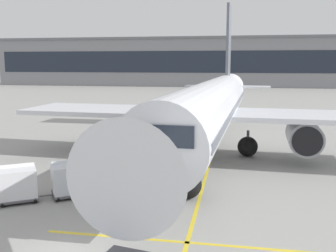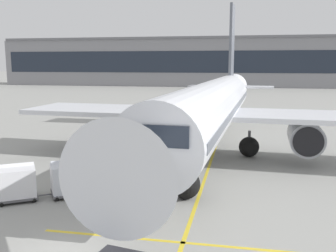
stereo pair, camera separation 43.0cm
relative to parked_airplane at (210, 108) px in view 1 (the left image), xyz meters
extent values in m
cylinder|color=silver|center=(-0.04, -0.69, 0.12)|extent=(5.54, 30.21, 3.87)
cube|color=slate|center=(-0.04, -0.69, 0.12)|extent=(5.52, 29.01, 0.46)
cone|color=silver|center=(-0.99, -17.61, 0.12)|extent=(3.88, 4.07, 3.67)
cone|color=silver|center=(0.98, 17.40, 0.41)|extent=(3.63, 6.36, 3.29)
cube|color=silver|center=(-7.89, 0.51, -0.46)|extent=(14.58, 6.80, 0.36)
cylinder|color=#93969E|center=(-6.95, -0.15, -1.84)|extent=(2.61, 4.03, 2.40)
cylinder|color=black|center=(-7.06, -2.15, -1.84)|extent=(2.04, 0.23, 2.04)
cube|color=silver|center=(7.90, -0.38, -0.46)|extent=(14.58, 6.80, 0.36)
cylinder|color=#93969E|center=(6.89, -0.93, -1.84)|extent=(2.61, 4.03, 2.40)
cylinder|color=black|center=(6.77, -2.93, -1.84)|extent=(2.04, 0.23, 2.04)
cube|color=slate|center=(0.89, 15.85, 5.40)|extent=(0.48, 3.61, 9.01)
cube|color=silver|center=(0.87, 15.54, 0.70)|extent=(9.82, 2.94, 0.20)
cube|color=#1E2633|center=(-0.84, -14.91, 0.70)|extent=(2.80, 1.89, 0.85)
cylinder|color=#47474C|center=(-0.54, -9.69, -2.46)|extent=(0.22, 0.22, 1.30)
sphere|color=black|center=(-0.54, -9.69, -3.11)|extent=(1.59, 1.59, 1.59)
cylinder|color=#47474C|center=(-2.85, 0.97, -2.46)|extent=(0.22, 0.22, 1.30)
sphere|color=black|center=(-2.85, 0.97, -3.11)|extent=(1.59, 1.59, 1.59)
cylinder|color=#47474C|center=(2.94, 0.65, -2.46)|extent=(0.22, 0.22, 1.30)
sphere|color=black|center=(2.94, 0.65, -3.11)|extent=(1.59, 1.59, 1.59)
cube|color=#A3A8B2|center=(-4.72, -7.11, -3.41)|extent=(3.74, 3.12, 0.44)
cube|color=black|center=(-5.71, -7.29, -2.84)|extent=(0.80, 0.79, 0.70)
cylinder|color=#333338|center=(-5.12, -6.93, -2.79)|extent=(0.08, 0.08, 0.80)
cube|color=#A3A8B2|center=(-3.67, -6.48, -2.23)|extent=(4.66, 3.30, 2.05)
cube|color=black|center=(-3.67, -6.48, -2.14)|extent=(4.47, 3.11, 1.90)
cube|color=#333338|center=(-3.44, -6.85, -2.11)|extent=(4.17, 2.54, 2.09)
cube|color=#333338|center=(-3.89, -6.10, -2.11)|extent=(4.17, 2.54, 2.09)
cylinder|color=black|center=(-3.32, -7.13, -3.63)|extent=(0.58, 0.46, 0.56)
cylinder|color=black|center=(-4.08, -5.87, -3.63)|extent=(0.58, 0.46, 0.56)
cylinder|color=black|center=(-5.36, -8.36, -3.63)|extent=(0.58, 0.46, 0.56)
cylinder|color=black|center=(-6.12, -7.09, -3.63)|extent=(0.58, 0.46, 0.56)
cube|color=#515156|center=(-6.97, -10.43, -3.70)|extent=(2.55, 2.43, 0.12)
cylinder|color=#4C4C51|center=(-8.10, -11.17, -3.71)|extent=(0.62, 0.44, 0.07)
cube|color=silver|center=(-6.97, -10.43, -2.89)|extent=(2.41, 2.29, 1.50)
cube|color=silver|center=(-7.20, -10.08, -2.36)|extent=(2.00, 1.70, 0.74)
cube|color=silver|center=(-7.78, -10.96, -2.89)|extent=(0.81, 1.22, 1.38)
sphere|color=black|center=(-8.02, -10.30, -3.76)|extent=(0.30, 0.30, 0.30)
sphere|color=black|center=(-7.27, -11.44, -3.76)|extent=(0.30, 0.30, 0.30)
sphere|color=black|center=(-6.68, -9.42, -3.76)|extent=(0.30, 0.30, 0.30)
sphere|color=black|center=(-5.93, -10.56, -3.76)|extent=(0.30, 0.30, 0.30)
cube|color=#515156|center=(-9.40, -11.71, -3.70)|extent=(2.55, 2.43, 0.12)
cube|color=silver|center=(-9.40, -11.71, -2.89)|extent=(2.41, 2.29, 1.50)
cube|color=silver|center=(-9.63, -11.37, -2.36)|extent=(2.00, 1.70, 0.74)
sphere|color=black|center=(-10.45, -11.58, -3.76)|extent=(0.30, 0.30, 0.30)
sphere|color=black|center=(-9.70, -12.72, -3.76)|extent=(0.30, 0.30, 0.30)
sphere|color=black|center=(-9.11, -10.71, -3.76)|extent=(0.30, 0.30, 0.30)
sphere|color=black|center=(-8.36, -11.84, -3.76)|extent=(0.30, 0.30, 0.30)
cylinder|color=#514C42|center=(-6.41, -8.16, -3.48)|extent=(0.15, 0.15, 0.86)
cylinder|color=#514C42|center=(-6.23, -8.12, -3.48)|extent=(0.15, 0.15, 0.86)
cube|color=orange|center=(-6.32, -8.14, -2.76)|extent=(0.42, 0.31, 0.58)
cube|color=white|center=(-6.35, -8.02, -2.76)|extent=(0.34, 0.08, 0.08)
sphere|color=beige|center=(-6.32, -8.14, -2.35)|extent=(0.21, 0.21, 0.21)
sphere|color=yellow|center=(-6.32, -8.14, -2.28)|extent=(0.23, 0.23, 0.23)
cylinder|color=orange|center=(-6.56, -8.19, -2.80)|extent=(0.09, 0.09, 0.56)
cylinder|color=orange|center=(-6.09, -8.09, -2.80)|extent=(0.09, 0.09, 0.56)
cylinder|color=black|center=(-7.04, -9.15, -3.48)|extent=(0.15, 0.15, 0.86)
cylinder|color=black|center=(-7.21, -9.22, -3.48)|extent=(0.15, 0.15, 0.86)
cube|color=yellow|center=(-7.13, -9.18, -2.76)|extent=(0.45, 0.37, 0.58)
cube|color=white|center=(-7.07, -9.30, -2.76)|extent=(0.31, 0.15, 0.08)
sphere|color=#9E7051|center=(-7.13, -9.18, -2.35)|extent=(0.21, 0.21, 0.21)
sphere|color=yellow|center=(-7.13, -9.18, -2.28)|extent=(0.23, 0.23, 0.23)
cylinder|color=yellow|center=(-6.91, -9.09, -2.80)|extent=(0.09, 0.09, 0.56)
cylinder|color=yellow|center=(-7.34, -9.28, -2.80)|extent=(0.09, 0.09, 0.56)
cylinder|color=#333847|center=(-8.11, -7.92, -3.48)|extent=(0.15, 0.15, 0.86)
cylinder|color=#333847|center=(-8.11, -7.74, -3.48)|extent=(0.15, 0.15, 0.86)
cube|color=yellow|center=(-8.11, -7.83, -2.76)|extent=(0.24, 0.38, 0.58)
cube|color=white|center=(-8.23, -7.83, -2.76)|extent=(0.02, 0.34, 0.08)
sphere|color=brown|center=(-8.11, -7.83, -2.35)|extent=(0.21, 0.21, 0.21)
sphere|color=yellow|center=(-8.11, -7.83, -2.28)|extent=(0.23, 0.23, 0.23)
cylinder|color=yellow|center=(-8.11, -8.07, -2.80)|extent=(0.09, 0.09, 0.56)
cylinder|color=yellow|center=(-8.11, -7.59, -2.80)|extent=(0.09, 0.09, 0.56)
cube|color=black|center=(-4.96, 0.18, -3.88)|extent=(0.58, 0.58, 0.05)
cone|color=orange|center=(-4.96, 0.18, -3.55)|extent=(0.46, 0.46, 0.61)
cylinder|color=white|center=(-4.96, 0.18, -3.52)|extent=(0.25, 0.25, 0.07)
cube|color=black|center=(-5.67, -4.91, -3.88)|extent=(0.55, 0.55, 0.05)
cone|color=orange|center=(-5.67, -4.91, -3.57)|extent=(0.44, 0.44, 0.58)
cylinder|color=white|center=(-5.67, -4.91, -3.54)|extent=(0.24, 0.24, 0.07)
cube|color=black|center=(-5.18, -0.29, -3.88)|extent=(0.71, 0.71, 0.05)
cone|color=orange|center=(-5.18, -0.29, -3.48)|extent=(0.57, 0.57, 0.75)
cylinder|color=white|center=(-5.18, -0.29, -3.44)|extent=(0.31, 0.31, 0.09)
cube|color=yellow|center=(0.12, -0.69, -3.90)|extent=(0.20, 110.00, 0.01)
cube|color=yellow|center=(-0.04, -14.91, -3.90)|extent=(12.00, 0.20, 0.01)
cube|color=gray|center=(-8.42, 94.97, 3.36)|extent=(134.93, 14.99, 14.53)
cube|color=#1E2633|center=(-8.42, 87.43, 3.72)|extent=(130.88, 0.10, 6.54)
cube|color=slate|center=(-8.42, 93.47, 10.98)|extent=(133.58, 12.74, 0.70)
camera|label=1|loc=(1.96, -29.69, 3.43)|focal=41.10mm
camera|label=2|loc=(2.39, -29.61, 3.43)|focal=41.10mm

